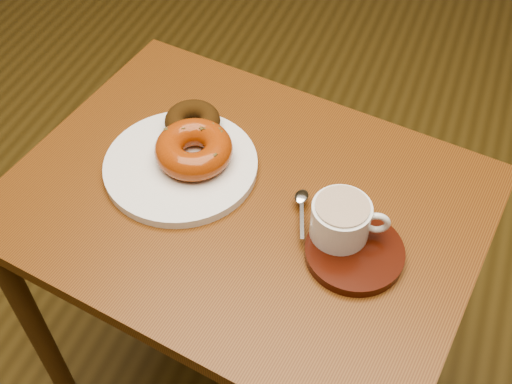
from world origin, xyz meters
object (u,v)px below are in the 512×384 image
(saucer, at_px, (354,252))
(cafe_table, at_px, (245,239))
(coffee_cup, at_px, (342,219))
(donut_plate, at_px, (181,165))

(saucer, bearing_deg, cafe_table, 166.33)
(cafe_table, relative_size, coffee_cup, 6.99)
(cafe_table, height_order, coffee_cup, coffee_cup)
(saucer, bearing_deg, donut_plate, 167.98)
(donut_plate, bearing_deg, coffee_cup, -9.05)
(cafe_table, bearing_deg, coffee_cup, -1.02)
(donut_plate, bearing_deg, cafe_table, -9.31)
(donut_plate, bearing_deg, saucer, -12.02)
(donut_plate, relative_size, coffee_cup, 2.19)
(donut_plate, xyz_separation_m, saucer, (0.31, -0.07, 0.00))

